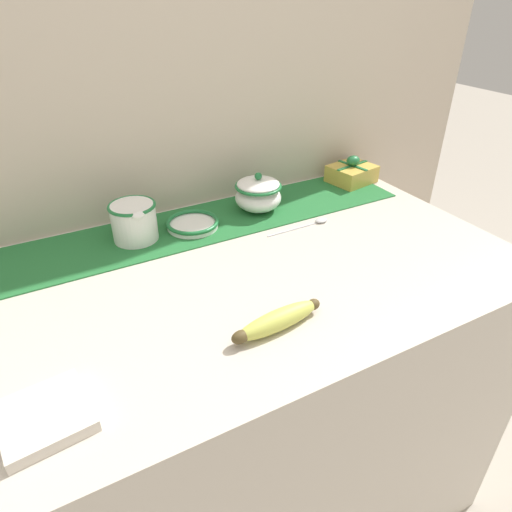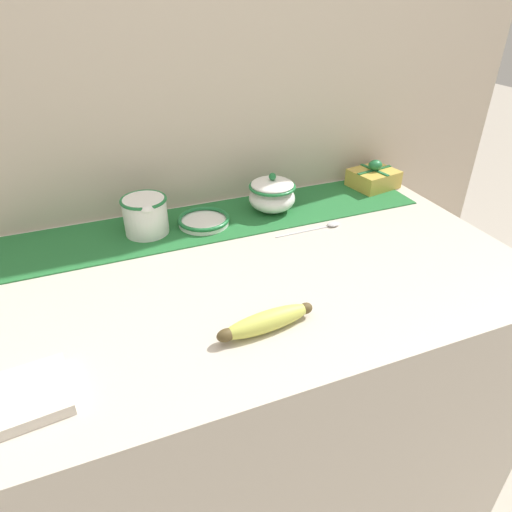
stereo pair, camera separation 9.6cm
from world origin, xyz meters
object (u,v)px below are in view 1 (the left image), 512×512
(gift_box, at_px, (352,173))
(cream_pitcher, at_px, (134,220))
(banana, at_px, (278,320))
(spoon, at_px, (316,222))
(napkin_stack, at_px, (45,417))
(sugar_bowl, at_px, (258,194))
(small_dish, at_px, (193,224))

(gift_box, bearing_deg, cream_pitcher, -177.02)
(cream_pitcher, height_order, banana, cream_pitcher)
(spoon, distance_m, napkin_stack, 0.78)
(spoon, relative_size, gift_box, 1.23)
(cream_pitcher, relative_size, napkin_stack, 1.06)
(sugar_bowl, distance_m, small_dish, 0.20)
(cream_pitcher, height_order, small_dish, cream_pitcher)
(gift_box, bearing_deg, sugar_bowl, -174.02)
(cream_pitcher, bearing_deg, sugar_bowl, -0.15)
(cream_pitcher, xyz_separation_m, banana, (0.13, -0.45, -0.03))
(napkin_stack, relative_size, gift_box, 0.83)
(gift_box, bearing_deg, spoon, -145.38)
(cream_pitcher, height_order, sugar_bowl, sugar_bowl)
(cream_pitcher, height_order, spoon, cream_pitcher)
(small_dish, xyz_separation_m, napkin_stack, (-0.41, -0.46, -0.00))
(cream_pitcher, distance_m, napkin_stack, 0.54)
(banana, relative_size, gift_box, 1.33)
(banana, xyz_separation_m, spoon, (0.31, 0.31, -0.02))
(spoon, bearing_deg, banana, -135.12)
(sugar_bowl, distance_m, spoon, 0.18)
(cream_pitcher, distance_m, small_dish, 0.15)
(cream_pitcher, relative_size, spoon, 0.72)
(small_dish, height_order, gift_box, gift_box)
(cream_pitcher, distance_m, banana, 0.47)
(banana, bearing_deg, small_dish, 88.50)
(banana, xyz_separation_m, gift_box, (0.56, 0.49, 0.01))
(sugar_bowl, height_order, gift_box, sugar_bowl)
(sugar_bowl, relative_size, small_dish, 0.94)
(napkin_stack, bearing_deg, small_dish, 47.83)
(cream_pitcher, bearing_deg, banana, -73.70)
(cream_pitcher, xyz_separation_m, napkin_stack, (-0.27, -0.47, -0.04))
(napkin_stack, distance_m, gift_box, 1.09)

